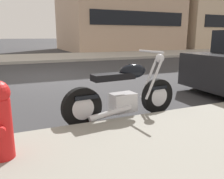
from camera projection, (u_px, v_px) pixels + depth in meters
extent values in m
plane|color=#333335|center=(50.00, 78.00, 7.53)|extent=(260.00, 260.00, 0.00)
cube|color=#ADA89E|center=(191.00, 52.00, 18.42)|extent=(120.00, 5.00, 0.14)
cube|color=silver|center=(85.00, 115.00, 4.01)|extent=(0.12, 2.20, 0.01)
cylinder|color=black|center=(157.00, 96.00, 4.07)|extent=(0.62, 0.17, 0.61)
cylinder|color=silver|center=(157.00, 96.00, 4.07)|extent=(0.35, 0.15, 0.34)
cylinder|color=black|center=(82.00, 108.00, 3.41)|extent=(0.62, 0.17, 0.61)
cylinder|color=silver|center=(82.00, 108.00, 3.41)|extent=(0.35, 0.15, 0.34)
cube|color=silver|center=(123.00, 102.00, 3.74)|extent=(0.42, 0.30, 0.30)
cube|color=black|center=(113.00, 77.00, 3.56)|extent=(0.70, 0.28, 0.10)
ellipsoid|color=black|center=(133.00, 71.00, 3.72)|extent=(0.50, 0.29, 0.24)
cube|color=black|center=(85.00, 96.00, 3.39)|extent=(0.38, 0.21, 0.06)
cube|color=black|center=(157.00, 87.00, 4.02)|extent=(0.33, 0.19, 0.06)
cylinder|color=silver|center=(149.00, 79.00, 3.99)|extent=(0.34, 0.08, 0.65)
cylinder|color=silver|center=(154.00, 80.00, 3.87)|extent=(0.34, 0.08, 0.65)
cylinder|color=silver|center=(151.00, 52.00, 3.81)|extent=(0.10, 0.62, 0.04)
sphere|color=silver|center=(160.00, 58.00, 3.93)|extent=(0.15, 0.15, 0.15)
cylinder|color=silver|center=(111.00, 113.00, 3.50)|extent=(0.71, 0.16, 0.16)
cylinder|color=black|center=(202.00, 76.00, 6.03)|extent=(0.62, 0.23, 0.62)
cylinder|color=red|center=(1.00, 129.00, 2.27)|extent=(0.22, 0.22, 0.61)
cylinder|color=red|center=(1.00, 121.00, 2.39)|extent=(0.10, 0.08, 0.10)
cylinder|color=red|center=(0.00, 131.00, 2.14)|extent=(0.10, 0.08, 0.10)
cube|color=black|center=(139.00, 18.00, 18.54)|extent=(8.33, 0.06, 1.10)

